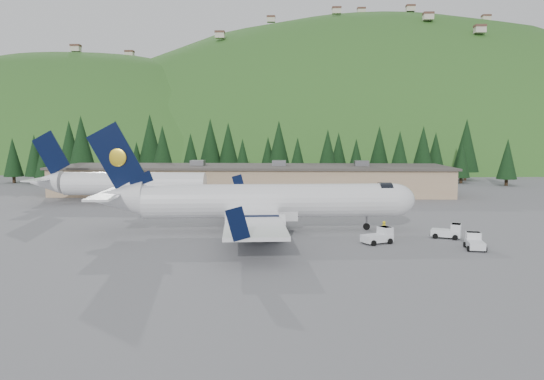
{
  "coord_description": "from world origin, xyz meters",
  "views": [
    {
      "loc": [
        2.62,
        -58.85,
        10.79
      ],
      "look_at": [
        0.0,
        6.0,
        4.0
      ],
      "focal_mm": 35.0,
      "sensor_mm": 36.0,
      "label": 1
    }
  ],
  "objects": [
    {
      "name": "airliner",
      "position": [
        -1.07,
        -0.11,
        3.25
      ],
      "size": [
        36.77,
        34.55,
        12.19
      ],
      "rotation": [
        0.0,
        0.0,
        0.1
      ],
      "color": "white",
      "rests_on": "ground"
    },
    {
      "name": "terminal_building",
      "position": [
        -5.01,
        38.0,
        2.62
      ],
      "size": [
        71.0,
        17.0,
        6.1
      ],
      "color": "tan",
      "rests_on": "ground"
    },
    {
      "name": "tree_line",
      "position": [
        -8.55,
        59.97,
        7.35
      ],
      "size": [
        112.24,
        18.86,
        14.32
      ],
      "color": "black",
      "rests_on": "ground"
    },
    {
      "name": "second_airliner",
      "position": [
        -24.92,
        22.0,
        3.32
      ],
      "size": [
        27.5,
        11.0,
        10.05
      ],
      "color": "white",
      "rests_on": "ground"
    },
    {
      "name": "ramp_worker",
      "position": [
        12.07,
        -3.93,
        0.92
      ],
      "size": [
        0.79,
        0.66,
        1.84
      ],
      "primitive_type": "imported",
      "rotation": [
        0.0,
        0.0,
        3.51
      ],
      "color": "yellow",
      "rests_on": "ground"
    },
    {
      "name": "baggage_tug_a",
      "position": [
        11.21,
        -6.45,
        0.72
      ],
      "size": [
        3.39,
        2.87,
        1.62
      ],
      "rotation": [
        0.0,
        0.0,
        0.51
      ],
      "color": "white",
      "rests_on": "ground"
    },
    {
      "name": "hills",
      "position": [
        53.34,
        207.38,
        -82.8
      ],
      "size": [
        614.0,
        330.0,
        300.0
      ],
      "color": "#284F1F",
      "rests_on": "ground"
    },
    {
      "name": "baggage_tug_c",
      "position": [
        19.8,
        -8.79,
        0.68
      ],
      "size": [
        2.02,
        2.99,
        1.51
      ],
      "rotation": [
        0.0,
        0.0,
        1.44
      ],
      "color": "white",
      "rests_on": "ground"
    },
    {
      "name": "ground",
      "position": [
        0.0,
        0.0,
        0.0
      ],
      "size": [
        600.0,
        600.0,
        0.0
      ],
      "primitive_type": "plane",
      "color": "slate"
    },
    {
      "name": "baggage_tug_b",
      "position": [
        18.9,
        -3.6,
        0.71
      ],
      "size": [
        3.29,
        2.59,
        1.58
      ],
      "rotation": [
        0.0,
        0.0,
        -0.37
      ],
      "color": "white",
      "rests_on": "ground"
    }
  ]
}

